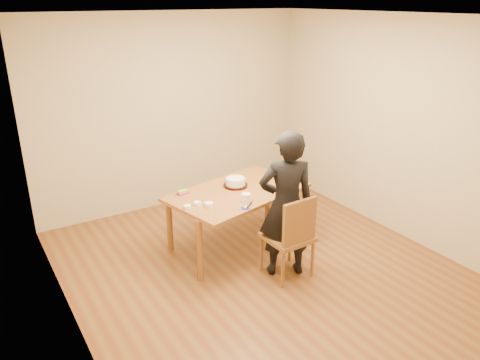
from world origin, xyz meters
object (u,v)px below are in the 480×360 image
cake_plate (235,185)px  dining_chair (287,237)px  dining_table (238,192)px  cake (235,182)px  person (286,205)px

cake_plate → dining_chair: bearing=-83.6°
dining_table → cake_plate: 0.14m
dining_chair → dining_table: bearing=98.8°
cake → person: bearing=-83.2°
dining_chair → cake: cake is taller
dining_table → cake: (0.05, 0.13, 0.08)m
dining_chair → person: size_ratio=0.28×
dining_table → person: person is taller
dining_table → cake: size_ratio=6.82×
dining_table → dining_chair: 0.84m
person → dining_chair: bearing=112.4°
cake → person: size_ratio=0.14×
dining_table → cake_plate: cake_plate is taller
cake_plate → person: size_ratio=0.18×
dining_table → person: 0.75m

